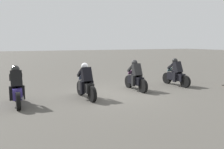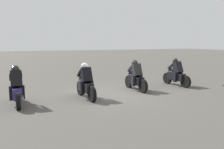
# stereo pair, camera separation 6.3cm
# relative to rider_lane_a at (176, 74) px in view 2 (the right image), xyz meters

# --- Properties ---
(ground_plane) EXTENTS (120.00, 120.00, 0.00)m
(ground_plane) POSITION_rel_rider_lane_a_xyz_m (-0.41, 4.01, -0.62)
(ground_plane) COLOR #4D4943
(rider_lane_a) EXTENTS (2.04, 0.55, 1.51)m
(rider_lane_a) POSITION_rel_rider_lane_a_xyz_m (0.00, 0.00, 0.00)
(rider_lane_a) COLOR black
(rider_lane_a) RESTS_ON ground_plane
(rider_lane_b) EXTENTS (2.04, 0.54, 1.51)m
(rider_lane_b) POSITION_rel_rider_lane_a_xyz_m (-0.14, 2.66, 0.00)
(rider_lane_b) COLOR black
(rider_lane_b) RESTS_ON ground_plane
(rider_lane_c) EXTENTS (2.04, 0.55, 1.51)m
(rider_lane_c) POSITION_rel_rider_lane_a_xyz_m (-0.75, 5.46, 0.00)
(rider_lane_c) COLOR black
(rider_lane_c) RESTS_ON ground_plane
(rider_lane_d) EXTENTS (2.04, 0.54, 1.51)m
(rider_lane_d) POSITION_rel_rider_lane_a_xyz_m (-0.69, 8.17, 0.00)
(rider_lane_d) COLOR black
(rider_lane_d) RESTS_ON ground_plane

